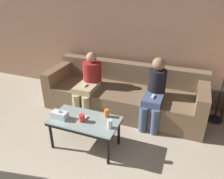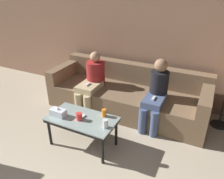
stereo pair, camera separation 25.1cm
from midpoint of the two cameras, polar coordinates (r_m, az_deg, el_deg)
The scene contains 10 objects.
wall_back at distance 4.12m, azimuth 4.29°, elevation 14.75°, with size 12.00×0.06×2.60m.
couch at distance 3.96m, azimuth 1.41°, elevation -1.29°, with size 2.78×0.96×0.78m.
coffee_table at distance 3.05m, azimuth -9.57°, elevation -8.53°, with size 0.95×0.51×0.45m.
cup_near_left at distance 2.96m, azimuth -10.28°, elevation -7.40°, with size 0.08×0.08×0.10m.
cup_near_right at distance 2.80m, azimuth -3.20°, elevation -9.03°, with size 0.07×0.07×0.12m.
cup_far_center at distance 3.02m, azimuth -3.86°, elevation -6.22°, with size 0.07×0.07×0.11m.
tissue_box at distance 3.09m, azimuth -15.83°, elevation -6.48°, with size 0.22×0.12×0.13m.
game_remote at distance 3.01m, azimuth -9.65°, elevation -7.62°, with size 0.04×0.15×0.02m.
seated_person_left_end at distance 3.87m, azimuth -7.79°, elevation 2.24°, with size 0.33×0.70×1.04m.
seated_person_mid_left at distance 3.50m, azimuth 9.14°, elevation -0.38°, with size 0.31×0.66×1.08m.
Camera 1 is at (1.05, -0.18, 2.14)m, focal length 35.00 mm.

